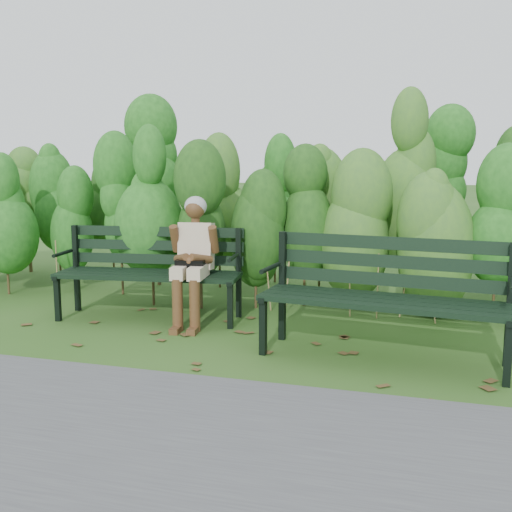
# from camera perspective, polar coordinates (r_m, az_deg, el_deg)

# --- Properties ---
(ground) EXTENTS (80.00, 80.00, 0.00)m
(ground) POSITION_cam_1_polar(r_m,az_deg,el_deg) (5.52, -1.01, -8.26)
(ground) COLOR #2B5819
(footpath) EXTENTS (60.00, 2.50, 0.01)m
(footpath) POSITION_cam_1_polar(r_m,az_deg,el_deg) (3.62, -11.76, -17.98)
(footpath) COLOR #474749
(footpath) RESTS_ON ground
(hedge_band) EXTENTS (11.04, 1.67, 2.42)m
(hedge_band) POSITION_cam_1_polar(r_m,az_deg,el_deg) (7.08, 3.39, 5.90)
(hedge_band) COLOR #47381E
(hedge_band) RESTS_ON ground
(leaf_litter) EXTENTS (5.70, 2.19, 0.01)m
(leaf_litter) POSITION_cam_1_polar(r_m,az_deg,el_deg) (5.54, -3.99, -8.20)
(leaf_litter) COLOR brown
(leaf_litter) RESTS_ON ground
(bench_left) EXTENTS (1.97, 0.85, 0.95)m
(bench_left) POSITION_cam_1_polar(r_m,az_deg,el_deg) (6.40, -9.91, -0.83)
(bench_left) COLOR black
(bench_left) RESTS_ON ground
(bench_right) EXTENTS (2.08, 0.88, 1.01)m
(bench_right) POSITION_cam_1_polar(r_m,az_deg,el_deg) (5.11, 12.25, -2.99)
(bench_right) COLOR black
(bench_right) RESTS_ON ground
(seated_woman) EXTENTS (0.51, 0.74, 1.29)m
(seated_woman) POSITION_cam_1_polar(r_m,az_deg,el_deg) (6.04, -6.02, 0.41)
(seated_woman) COLOR beige
(seated_woman) RESTS_ON ground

